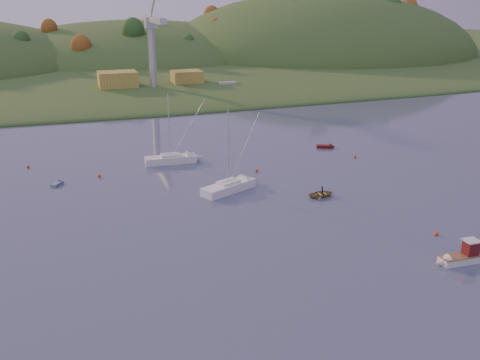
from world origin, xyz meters
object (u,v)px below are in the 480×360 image
object	(u,v)px
red_tender	(328,147)
grey_dinghy	(59,183)
canoe	(322,194)
sailboat_near	(228,186)
fishing_boat	(457,257)
sailboat_far	(171,159)

from	to	relation	value
red_tender	grey_dinghy	bearing A→B (deg)	-152.65
canoe	sailboat_near	bearing A→B (deg)	57.70
sailboat_near	fishing_boat	bearing A→B (deg)	-86.08
fishing_boat	grey_dinghy	distance (m)	58.82
sailboat_far	grey_dinghy	bearing A→B (deg)	-161.64
sailboat_near	canoe	xyz separation A→B (m)	(12.35, -6.72, -0.39)
grey_dinghy	sailboat_far	bearing A→B (deg)	-39.69
fishing_boat	sailboat_near	size ratio (longest dim) A/B	0.44
sailboat_near	canoe	world-z (taller)	sailboat_near
red_tender	grey_dinghy	distance (m)	50.40
canoe	red_tender	xyz separation A→B (m)	(13.61, 23.53, -0.15)
fishing_boat	sailboat_near	world-z (taller)	sailboat_near
sailboat_far	grey_dinghy	size ratio (longest dim) A/B	4.61
sailboat_far	canoe	size ratio (longest dim) A/B	3.20
fishing_boat	sailboat_near	bearing A→B (deg)	-59.41
sailboat_far	canoe	bearing A→B (deg)	-50.69
fishing_boat	red_tender	size ratio (longest dim) A/B	1.43
fishing_boat	grey_dinghy	size ratio (longest dim) A/B	2.02
fishing_boat	grey_dinghy	bearing A→B (deg)	-44.21
grey_dinghy	canoe	bearing A→B (deg)	-82.07
fishing_boat	grey_dinghy	world-z (taller)	fishing_boat
fishing_boat	sailboat_near	distance (m)	34.59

